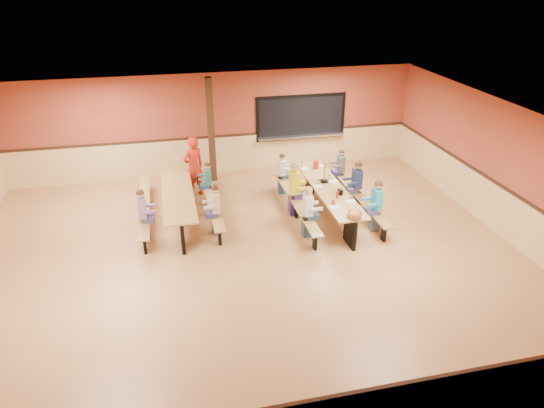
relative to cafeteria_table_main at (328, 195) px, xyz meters
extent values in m
plane|color=#9F683C|center=(-2.37, -1.57, -0.53)|extent=(12.00, 12.00, 0.00)
cube|color=#983F2C|center=(-2.37, 3.43, 0.97)|extent=(12.00, 0.04, 3.00)
cube|color=#983F2C|center=(-2.37, -6.57, 0.97)|extent=(12.00, 0.04, 3.00)
cube|color=#983F2C|center=(3.63, -1.57, 0.97)|extent=(0.04, 10.00, 3.00)
cube|color=white|center=(-2.37, -1.57, 2.47)|extent=(12.00, 10.00, 0.04)
cube|color=black|center=(0.23, 3.40, 1.02)|extent=(2.60, 0.06, 1.20)
cube|color=silver|center=(0.23, 3.31, 0.45)|extent=(2.70, 0.28, 0.06)
cube|color=#311F10|center=(-2.57, 2.83, 0.97)|extent=(0.18, 0.18, 3.00)
cube|color=olive|center=(0.00, 0.00, 0.19)|extent=(0.75, 3.60, 0.04)
cube|color=black|center=(0.00, -1.55, -0.18)|extent=(0.08, 0.60, 0.70)
cube|color=black|center=(0.00, 1.55, -0.18)|extent=(0.08, 0.60, 0.70)
cube|color=olive|center=(-0.83, 0.00, -0.09)|extent=(0.26, 3.60, 0.04)
cube|color=black|center=(-0.83, 0.00, -0.32)|extent=(0.06, 0.18, 0.41)
cube|color=olive|center=(0.83, 0.00, -0.09)|extent=(0.26, 3.60, 0.04)
cube|color=black|center=(0.83, 0.00, -0.32)|extent=(0.06, 0.18, 0.41)
cube|color=olive|center=(-3.69, 0.68, 0.19)|extent=(0.75, 3.60, 0.04)
cube|color=black|center=(-3.69, -0.87, -0.18)|extent=(0.08, 0.60, 0.70)
cube|color=black|center=(-3.69, 2.23, -0.18)|extent=(0.08, 0.60, 0.70)
cube|color=olive|center=(-4.51, 0.68, -0.09)|extent=(0.26, 3.60, 0.04)
cube|color=black|center=(-4.51, 0.68, -0.32)|extent=(0.06, 0.18, 0.41)
cube|color=olive|center=(-2.86, 0.68, -0.09)|extent=(0.26, 3.60, 0.04)
cube|color=black|center=(-2.86, 0.68, -0.32)|extent=(0.06, 0.18, 0.41)
imported|color=red|center=(-3.18, 1.87, 0.31)|extent=(0.73, 0.63, 1.68)
cylinder|color=red|center=(0.06, 1.27, 0.32)|extent=(0.16, 0.16, 0.22)
cube|color=black|center=(0.14, -0.45, 0.28)|extent=(0.10, 0.14, 0.13)
cylinder|color=yellow|center=(0.00, -0.32, 0.30)|extent=(0.06, 0.06, 0.17)
cylinder|color=#B2140F|center=(0.00, -0.62, 0.30)|extent=(0.06, 0.06, 0.17)
cube|color=black|center=(-0.01, 0.33, 0.24)|extent=(0.16, 0.16, 0.06)
cube|color=olive|center=(-0.01, 0.33, 0.52)|extent=(0.02, 0.09, 0.50)
camera|label=1|loc=(-3.82, -10.39, 5.20)|focal=32.00mm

